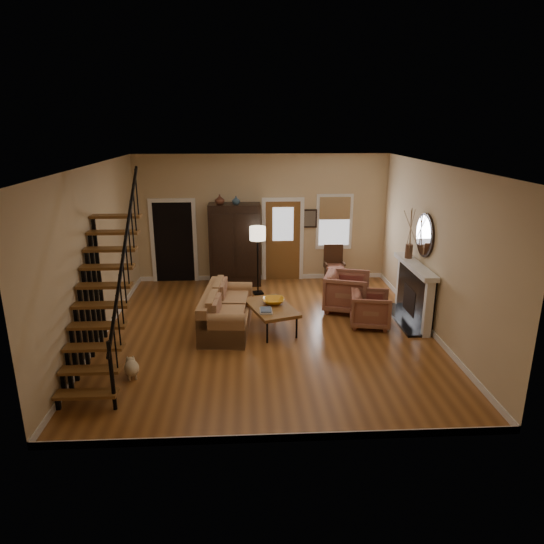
{
  "coord_description": "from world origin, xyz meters",
  "views": [
    {
      "loc": [
        -0.4,
        -8.93,
        4.02
      ],
      "look_at": [
        0.1,
        0.4,
        1.15
      ],
      "focal_mm": 32.0,
      "sensor_mm": 36.0,
      "label": 1
    }
  ],
  "objects_px": {
    "armchair_right": "(347,292)",
    "side_chair": "(334,266)",
    "armchair_left": "(371,309)",
    "floor_lamp": "(258,261)",
    "sofa": "(227,310)",
    "armoire": "(235,245)",
    "coffee_table": "(271,318)"
  },
  "relations": [
    {
      "from": "armoire",
      "to": "sofa",
      "type": "distance_m",
      "value": 2.94
    },
    {
      "from": "armchair_right",
      "to": "side_chair",
      "type": "xyz_separation_m",
      "value": [
        0.04,
        1.82,
        0.08
      ]
    },
    {
      "from": "armoire",
      "to": "floor_lamp",
      "type": "distance_m",
      "value": 1.0
    },
    {
      "from": "coffee_table",
      "to": "armchair_right",
      "type": "relative_size",
      "value": 1.38
    },
    {
      "from": "coffee_table",
      "to": "floor_lamp",
      "type": "relative_size",
      "value": 0.78
    },
    {
      "from": "armchair_right",
      "to": "side_chair",
      "type": "height_order",
      "value": "side_chair"
    },
    {
      "from": "armchair_left",
      "to": "floor_lamp",
      "type": "height_order",
      "value": "floor_lamp"
    },
    {
      "from": "armoire",
      "to": "armchair_right",
      "type": "bearing_deg",
      "value": -38.8
    },
    {
      "from": "coffee_table",
      "to": "side_chair",
      "type": "height_order",
      "value": "side_chair"
    },
    {
      "from": "floor_lamp",
      "to": "armoire",
      "type": "bearing_deg",
      "value": 124.66
    },
    {
      "from": "armoire",
      "to": "side_chair",
      "type": "distance_m",
      "value": 2.61
    },
    {
      "from": "armoire",
      "to": "sofa",
      "type": "height_order",
      "value": "armoire"
    },
    {
      "from": "sofa",
      "to": "armchair_left",
      "type": "xyz_separation_m",
      "value": [
        2.95,
        -0.05,
        -0.02
      ]
    },
    {
      "from": "armchair_left",
      "to": "armchair_right",
      "type": "xyz_separation_m",
      "value": [
        -0.32,
        0.89,
        0.07
      ]
    },
    {
      "from": "armchair_left",
      "to": "side_chair",
      "type": "xyz_separation_m",
      "value": [
        -0.27,
        2.71,
        0.15
      ]
    },
    {
      "from": "armchair_right",
      "to": "armoire",
      "type": "bearing_deg",
      "value": 68.72
    },
    {
      "from": "sofa",
      "to": "armchair_right",
      "type": "xyz_separation_m",
      "value": [
        2.63,
        0.85,
        0.05
      ]
    },
    {
      "from": "armchair_left",
      "to": "armchair_right",
      "type": "distance_m",
      "value": 0.95
    },
    {
      "from": "armchair_right",
      "to": "side_chair",
      "type": "bearing_deg",
      "value": 16.19
    },
    {
      "from": "armoire",
      "to": "armchair_left",
      "type": "bearing_deg",
      "value": -45.85
    },
    {
      "from": "sofa",
      "to": "side_chair",
      "type": "relative_size",
      "value": 2.04
    },
    {
      "from": "armoire",
      "to": "floor_lamp",
      "type": "height_order",
      "value": "armoire"
    },
    {
      "from": "coffee_table",
      "to": "armchair_left",
      "type": "height_order",
      "value": "armchair_left"
    },
    {
      "from": "armchair_left",
      "to": "armchair_right",
      "type": "relative_size",
      "value": 0.84
    },
    {
      "from": "floor_lamp",
      "to": "side_chair",
      "type": "height_order",
      "value": "floor_lamp"
    },
    {
      "from": "coffee_table",
      "to": "armchair_left",
      "type": "relative_size",
      "value": 1.64
    },
    {
      "from": "armoire",
      "to": "armchair_right",
      "type": "distance_m",
      "value": 3.28
    },
    {
      "from": "armoire",
      "to": "coffee_table",
      "type": "xyz_separation_m",
      "value": [
        0.77,
        -2.99,
        -0.8
      ]
    },
    {
      "from": "coffee_table",
      "to": "side_chair",
      "type": "bearing_deg",
      "value": 57.48
    },
    {
      "from": "armchair_right",
      "to": "floor_lamp",
      "type": "relative_size",
      "value": 0.57
    },
    {
      "from": "armchair_left",
      "to": "floor_lamp",
      "type": "xyz_separation_m",
      "value": [
        -2.26,
        2.1,
        0.48
      ]
    },
    {
      "from": "side_chair",
      "to": "sofa",
      "type": "bearing_deg",
      "value": -135.15
    }
  ]
}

